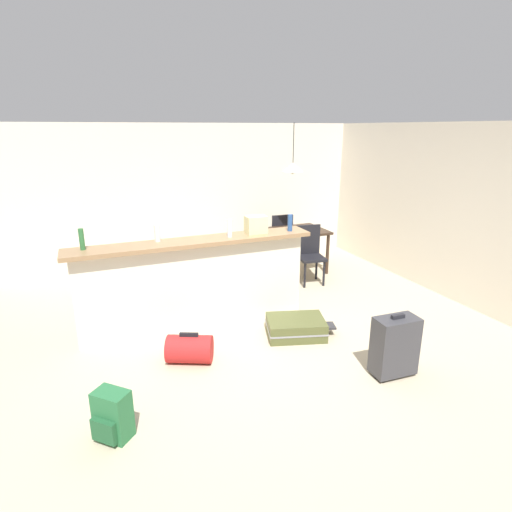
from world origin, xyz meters
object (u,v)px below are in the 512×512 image
Objects in this scene: pendant_lamp at (293,167)px; suitcase_flat_olive at (296,327)px; bottle_clear at (230,228)px; dining_table at (293,236)px; bottle_white at (157,233)px; dining_chair_far_side at (280,236)px; bottle_blue at (290,223)px; backpack_green at (112,416)px; bottle_green at (82,239)px; dining_chair_near_partition at (310,251)px; suitcase_upright_charcoal at (395,346)px; grocery_bag at (256,225)px; duffel_bag_red at (190,349)px.

pendant_lamp is 0.91× the size of suitcase_flat_olive.
bottle_clear is 2.28m from dining_table.
bottle_white reaches higher than dining_chair_far_side.
dining_table is at bearing 60.70° from bottle_blue.
bottle_blue reaches higher than dining_chair_far_side.
bottle_blue is 3.10m from backpack_green.
dining_table is at bearing 22.44° from bottle_green.
dining_chair_near_partition reaches higher than suitcase_upright_charcoal.
bottle_green is 0.36× the size of suitcase_upright_charcoal.
grocery_bag reaches higher than bottle_white.
bottle_blue reaches higher than backpack_green.
dining_chair_near_partition is 1.16× the size of pendant_lamp.
bottle_green is at bearing 176.94° from bottle_clear.
pendant_lamp is 1.92× the size of backpack_green.
suitcase_upright_charcoal is (0.74, -1.86, -0.91)m from grocery_bag.
dining_chair_far_side is (1.26, 1.90, -0.73)m from grocery_bag.
bottle_green is 0.57× the size of backpack_green.
dining_chair_near_partition is at bearing 34.68° from duffel_bag_red.
bottle_blue is (1.68, -0.12, 0.01)m from bottle_white.
dining_chair_near_partition is 1.05× the size of suitcase_flat_olive.
bottle_clear is 2.66m from dining_chair_far_side.
suitcase_upright_charcoal is (-0.53, -3.25, -0.32)m from dining_table.
bottle_blue is 1.42m from dining_chair_near_partition.
dining_chair_far_side is 1.05× the size of suitcase_flat_olive.
bottle_clear is (0.85, -0.13, 0.01)m from bottle_white.
bottle_blue is 0.23× the size of dining_chair_near_partition.
grocery_bag is 0.32× the size of pendant_lamp.
bottle_clear is at bearing -8.45° from bottle_white.
suitcase_upright_charcoal is at bearing -58.03° from bottle_clear.
bottle_green is 2.05m from grocery_bag.
bottle_blue is 0.46m from grocery_bag.
dining_table is (2.50, 1.33, -0.59)m from bottle_white.
dining_table is at bearing 80.77° from suitcase_upright_charcoal.
suitcase_upright_charcoal is (0.29, -1.79, -0.91)m from bottle_blue.
dining_table is at bearing 47.67° from grocery_bag.
dining_chair_far_side reaches higher than suitcase_upright_charcoal.
grocery_bag is (1.23, -0.06, 0.01)m from bottle_white.
bottle_white is 0.23× the size of suitcase_flat_olive.
backpack_green is at bearing -155.88° from suitcase_flat_olive.
bottle_clear is 2.19m from pendant_lamp.
grocery_bag is at bearing 10.15° from bottle_clear.
duffel_bag_red is at bearing -143.39° from grocery_bag.
bottle_blue is 1.34m from suitcase_flat_olive.
bottle_clear is 0.24× the size of dining_chair_near_partition.
pendant_lamp is 1.43× the size of duffel_bag_red.
bottle_clear is 2.51m from backpack_green.
suitcase_flat_olive is 2.39m from backpack_green.
bottle_white is 1.23m from grocery_bag.
pendant_lamp is at bearing 27.83° from bottle_white.
grocery_bag is 0.39× the size of suitcase_upright_charcoal.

